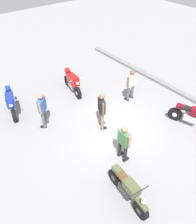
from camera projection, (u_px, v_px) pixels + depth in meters
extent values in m
plane|color=gray|center=(113.00, 129.00, 9.81)|extent=(40.00, 40.00, 0.00)
cube|color=gray|center=(177.00, 91.00, 11.97)|extent=(14.00, 0.30, 0.15)
cylinder|color=black|center=(78.00, 93.00, 11.43)|extent=(0.62, 0.27, 0.60)
cylinder|color=black|center=(68.00, 81.00, 12.34)|extent=(0.63, 0.33, 0.60)
cylinder|color=silver|center=(78.00, 93.00, 11.43)|extent=(0.24, 0.22, 0.21)
cylinder|color=silver|center=(68.00, 81.00, 12.34)|extent=(0.24, 0.22, 0.21)
cube|color=silver|center=(72.00, 84.00, 11.85)|extent=(0.60, 0.38, 0.32)
cube|color=red|center=(73.00, 79.00, 11.49)|extent=(1.04, 0.53, 0.57)
cone|color=red|center=(77.00, 82.00, 11.05)|extent=(0.41, 0.40, 0.39)
cube|color=black|center=(70.00, 75.00, 11.72)|extent=(0.64, 0.37, 0.12)
cube|color=red|center=(68.00, 71.00, 11.87)|extent=(0.38, 0.28, 0.23)
cylinder|color=silver|center=(67.00, 75.00, 11.92)|extent=(0.41, 0.16, 0.17)
cylinder|color=silver|center=(70.00, 74.00, 11.98)|extent=(0.41, 0.16, 0.17)
cylinder|color=silver|center=(76.00, 80.00, 11.13)|extent=(0.16, 0.69, 0.04)
sphere|color=silver|center=(77.00, 83.00, 11.02)|extent=(0.16, 0.16, 0.16)
cylinder|color=black|center=(175.00, 114.00, 10.09)|extent=(0.65, 0.31, 0.64)
cylinder|color=silver|center=(175.00, 114.00, 10.09)|extent=(0.26, 0.20, 0.22)
cube|color=silver|center=(190.00, 118.00, 9.74)|extent=(0.62, 0.44, 0.32)
cube|color=black|center=(187.00, 108.00, 9.58)|extent=(0.65, 0.43, 0.12)
cube|color=maroon|center=(180.00, 106.00, 9.72)|extent=(0.37, 0.31, 0.18)
cylinder|color=silver|center=(182.00, 113.00, 10.05)|extent=(0.56, 0.28, 0.16)
cylinder|color=black|center=(141.00, 210.00, 6.68)|extent=(0.62, 0.23, 0.60)
cylinder|color=black|center=(115.00, 177.00, 7.57)|extent=(0.62, 0.23, 0.60)
cylinder|color=#333333|center=(141.00, 210.00, 6.68)|extent=(0.23, 0.20, 0.21)
cylinder|color=#333333|center=(115.00, 177.00, 7.57)|extent=(0.23, 0.20, 0.21)
cube|color=#333333|center=(126.00, 190.00, 7.09)|extent=(0.59, 0.35, 0.32)
cube|color=#515B38|center=(131.00, 188.00, 6.71)|extent=(0.60, 0.39, 0.30)
cube|color=#515B38|center=(142.00, 204.00, 6.47)|extent=(0.46, 0.21, 0.08)
cube|color=brown|center=(123.00, 176.00, 6.99)|extent=(0.63, 0.33, 0.12)
cube|color=#515B38|center=(117.00, 170.00, 7.20)|extent=(0.34, 0.26, 0.18)
cylinder|color=#333333|center=(123.00, 179.00, 7.46)|extent=(0.57, 0.18, 0.16)
cylinder|color=#333333|center=(139.00, 192.00, 6.33)|extent=(0.12, 0.70, 0.04)
sphere|color=silver|center=(144.00, 201.00, 6.31)|extent=(0.16, 0.16, 0.16)
cylinder|color=black|center=(14.00, 116.00, 10.04)|extent=(0.62, 0.33, 0.60)
cylinder|color=black|center=(11.00, 99.00, 11.00)|extent=(0.64, 0.39, 0.60)
cylinder|color=silver|center=(14.00, 116.00, 10.04)|extent=(0.25, 0.23, 0.21)
cylinder|color=silver|center=(11.00, 99.00, 11.00)|extent=(0.25, 0.23, 0.21)
cube|color=silver|center=(12.00, 105.00, 10.49)|extent=(0.62, 0.43, 0.32)
cube|color=navy|center=(10.00, 100.00, 10.13)|extent=(1.05, 0.63, 0.57)
cone|color=navy|center=(10.00, 104.00, 9.66)|extent=(0.44, 0.43, 0.39)
cube|color=black|center=(9.00, 94.00, 10.37)|extent=(0.65, 0.42, 0.12)
cube|color=navy|center=(8.00, 89.00, 10.53)|extent=(0.39, 0.31, 0.23)
cylinder|color=silver|center=(7.00, 93.00, 10.59)|extent=(0.40, 0.20, 0.17)
cylinder|color=silver|center=(11.00, 92.00, 10.63)|extent=(0.40, 0.20, 0.17)
cylinder|color=silver|center=(10.00, 101.00, 9.75)|extent=(0.24, 0.68, 0.04)
sphere|color=silver|center=(11.00, 106.00, 9.64)|extent=(0.16, 0.16, 0.16)
cylinder|color=#262628|center=(125.00, 154.00, 8.20)|extent=(0.14, 0.14, 0.82)
cube|color=black|center=(126.00, 159.00, 8.47)|extent=(0.12, 0.27, 0.08)
cylinder|color=#262628|center=(120.00, 148.00, 8.41)|extent=(0.14, 0.14, 0.82)
cube|color=black|center=(120.00, 154.00, 8.67)|extent=(0.12, 0.27, 0.08)
cube|color=#4C7F4C|center=(124.00, 138.00, 7.86)|extent=(0.47, 0.25, 0.58)
cylinder|color=tan|center=(129.00, 143.00, 7.67)|extent=(0.10, 0.10, 0.55)
cylinder|color=tan|center=(119.00, 133.00, 8.02)|extent=(0.10, 0.10, 0.55)
sphere|color=tan|center=(125.00, 129.00, 7.58)|extent=(0.22, 0.22, 0.22)
cylinder|color=#59595B|center=(46.00, 115.00, 9.86)|extent=(0.18, 0.18, 0.85)
cube|color=black|center=(46.00, 122.00, 10.11)|extent=(0.25, 0.26, 0.08)
cylinder|color=#59595B|center=(44.00, 120.00, 9.60)|extent=(0.18, 0.18, 0.85)
cube|color=black|center=(44.00, 127.00, 9.85)|extent=(0.25, 0.26, 0.08)
cube|color=#3359A5|center=(42.00, 105.00, 9.26)|extent=(0.50, 0.49, 0.60)
cylinder|color=tan|center=(44.00, 101.00, 9.47)|extent=(0.13, 0.13, 0.57)
cylinder|color=tan|center=(40.00, 109.00, 9.03)|extent=(0.13, 0.13, 0.57)
sphere|color=tan|center=(40.00, 96.00, 8.98)|extent=(0.23, 0.23, 0.23)
cylinder|color=#59595B|center=(132.00, 91.00, 11.33)|extent=(0.14, 0.14, 0.84)
cube|color=black|center=(131.00, 97.00, 11.61)|extent=(0.27, 0.12, 0.08)
cylinder|color=#59595B|center=(128.00, 94.00, 11.16)|extent=(0.14, 0.14, 0.84)
cube|color=black|center=(127.00, 99.00, 11.43)|extent=(0.27, 0.12, 0.08)
cube|color=silver|center=(132.00, 80.00, 10.79)|extent=(0.26, 0.49, 0.59)
cylinder|color=brown|center=(135.00, 78.00, 10.92)|extent=(0.10, 0.10, 0.56)
cylinder|color=brown|center=(128.00, 82.00, 10.63)|extent=(0.10, 0.10, 0.56)
sphere|color=brown|center=(132.00, 72.00, 10.50)|extent=(0.23, 0.23, 0.23)
cylinder|color=gray|center=(102.00, 122.00, 9.52)|extent=(0.17, 0.17, 0.87)
cube|color=black|center=(104.00, 128.00, 9.79)|extent=(0.21, 0.28, 0.08)
cylinder|color=gray|center=(101.00, 117.00, 9.78)|extent=(0.17, 0.17, 0.87)
cube|color=black|center=(102.00, 123.00, 10.05)|extent=(0.21, 0.28, 0.08)
cube|color=black|center=(102.00, 106.00, 9.17)|extent=(0.54, 0.42, 0.62)
cylinder|color=brown|center=(103.00, 110.00, 8.94)|extent=(0.12, 0.12, 0.58)
cylinder|color=brown|center=(100.00, 101.00, 9.38)|extent=(0.12, 0.12, 0.58)
sphere|color=brown|center=(102.00, 97.00, 8.88)|extent=(0.24, 0.24, 0.24)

